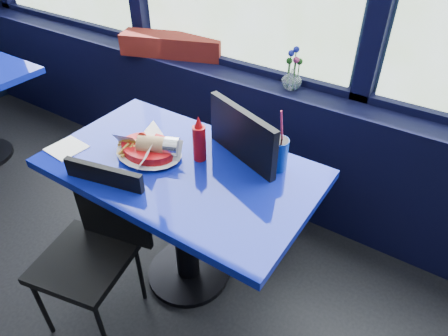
% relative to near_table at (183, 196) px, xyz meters
% --- Properties ---
extents(window_sill, '(5.00, 0.26, 0.80)m').
position_rel_near_table_xyz_m(window_sill, '(-0.30, 0.87, -0.17)').
color(window_sill, black).
rests_on(window_sill, ground).
extents(near_table, '(1.20, 0.70, 0.75)m').
position_rel_near_table_xyz_m(near_table, '(0.00, 0.00, 0.00)').
color(near_table, black).
rests_on(near_table, ground).
extents(chair_near_front, '(0.45, 0.45, 0.83)m').
position_rel_near_table_xyz_m(chair_near_front, '(-0.20, -0.37, -0.09)').
color(chair_near_front, black).
rests_on(chair_near_front, ground).
extents(chair_near_back, '(0.58, 0.58, 0.99)m').
position_rel_near_table_xyz_m(chair_near_back, '(0.15, 0.32, 0.00)').
color(chair_near_back, black).
rests_on(chair_near_back, ground).
extents(planter_box, '(0.68, 0.39, 0.13)m').
position_rel_near_table_xyz_m(planter_box, '(-0.75, 0.87, 0.30)').
color(planter_box, maroon).
rests_on(planter_box, window_sill).
extents(flower_vase, '(0.15, 0.15, 0.24)m').
position_rel_near_table_xyz_m(flower_vase, '(0.12, 0.85, 0.30)').
color(flower_vase, silver).
rests_on(flower_vase, window_sill).
extents(food_basket, '(0.29, 0.28, 0.10)m').
position_rel_near_table_xyz_m(food_basket, '(-0.16, -0.01, 0.22)').
color(food_basket, red).
rests_on(food_basket, near_table).
extents(ketchup_bottle, '(0.06, 0.06, 0.22)m').
position_rel_near_table_xyz_m(ketchup_bottle, '(0.04, 0.09, 0.28)').
color(ketchup_bottle, red).
rests_on(ketchup_bottle, near_table).
extents(soda_cup, '(0.09, 0.09, 0.30)m').
position_rel_near_table_xyz_m(soda_cup, '(0.36, 0.22, 0.26)').
color(soda_cup, navy).
rests_on(soda_cup, near_table).
extents(napkin, '(0.16, 0.16, 0.00)m').
position_rel_near_table_xyz_m(napkin, '(-0.52, -0.19, 0.18)').
color(napkin, white).
rests_on(napkin, near_table).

